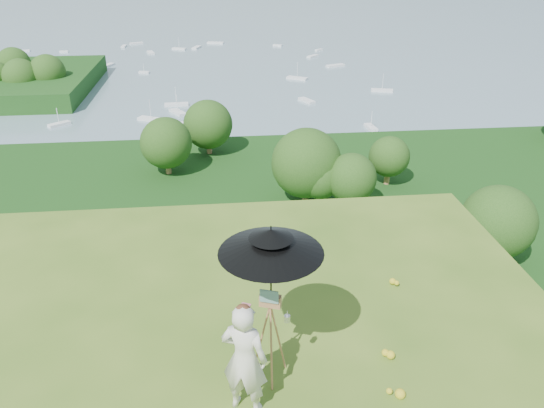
{
  "coord_description": "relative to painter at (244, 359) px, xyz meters",
  "views": [
    {
      "loc": [
        1.79,
        -3.49,
        5.2
      ],
      "look_at": [
        2.58,
        4.29,
        1.3
      ],
      "focal_mm": 35.0,
      "sensor_mm": 36.0,
      "label": 1
    }
  ],
  "objects": [
    {
      "name": "field_easel",
      "position": [
        0.36,
        0.5,
        -0.07
      ],
      "size": [
        0.69,
        0.69,
        1.42
      ],
      "primitive_type": null,
      "rotation": [
        0.0,
        0.0,
        -0.34
      ],
      "color": "#AD7148",
      "rests_on": "ground"
    },
    {
      "name": "bay_water",
      "position": [
        -1.95,
        238.71,
        -34.78
      ],
      "size": [
        700.0,
        700.0,
        0.0
      ],
      "primitive_type": "plane",
      "color": "slate",
      "rests_on": "ground"
    },
    {
      "name": "painter_cap",
      "position": [
        0.0,
        0.0,
        0.74
      ],
      "size": [
        0.26,
        0.28,
        0.1
      ],
      "primitive_type": null,
      "rotation": [
        0.0,
        0.0,
        -0.43
      ],
      "color": "#D17382",
      "rests_on": "painter"
    },
    {
      "name": "shoreline_tier",
      "position": [
        -1.95,
        73.71,
        -36.78
      ],
      "size": [
        170.0,
        28.0,
        8.0
      ],
      "primitive_type": "cube",
      "color": "#696654",
      "rests_on": "bay_water"
    },
    {
      "name": "sun_umbrella",
      "position": [
        0.37,
        0.52,
        0.94
      ],
      "size": [
        1.64,
        1.64,
        1.09
      ],
      "primitive_type": null,
      "rotation": [
        0.0,
        0.0,
        -0.37
      ],
      "color": "black",
      "rests_on": "field_easel"
    },
    {
      "name": "harbor_town",
      "position": [
        -1.95,
        73.71,
        -30.28
      ],
      "size": [
        110.0,
        22.0,
        5.0
      ],
      "primitive_type": null,
      "color": "beige",
      "rests_on": "shoreline_tier"
    },
    {
      "name": "painter",
      "position": [
        0.0,
        0.0,
        0.0
      ],
      "size": [
        0.67,
        0.56,
        1.56
      ],
      "primitive_type": "imported",
      "rotation": [
        0.0,
        0.0,
        2.74
      ],
      "color": "beige",
      "rests_on": "ground"
    },
    {
      "name": "forest_slope",
      "position": [
        -1.95,
        33.71,
        -29.78
      ],
      "size": [
        140.0,
        56.0,
        22.0
      ],
      "primitive_type": "cube",
      "color": "#11370F",
      "rests_on": "bay_water"
    },
    {
      "name": "slope_trees",
      "position": [
        -1.95,
        33.71,
        -15.78
      ],
      "size": [
        110.0,
        50.0,
        6.0
      ],
      "primitive_type": null,
      "color": "#1E4414",
      "rests_on": "forest_slope"
    },
    {
      "name": "moored_boats",
      "position": [
        -14.45,
        159.71,
        -34.43
      ],
      "size": [
        140.0,
        140.0,
        0.7
      ],
      "primitive_type": null,
      "color": "white",
      "rests_on": "bay_water"
    }
  ]
}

